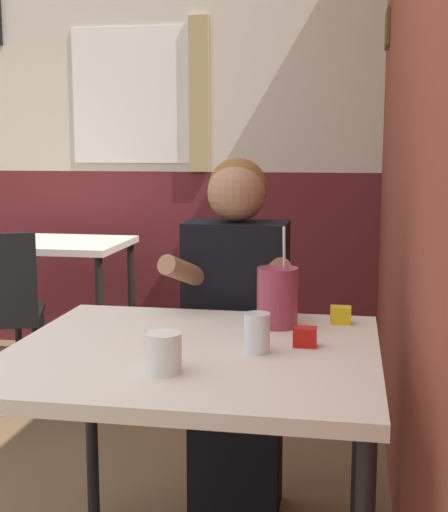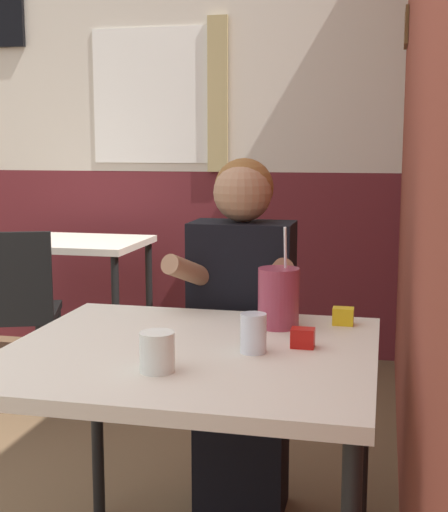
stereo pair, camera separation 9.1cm
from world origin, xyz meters
name	(u,v)px [view 2 (the right image)]	position (x,y,z in m)	size (l,w,h in m)	color
brick_wall_right	(419,119)	(1.41, 1.38, 1.35)	(0.08, 4.76, 2.70)	brown
back_wall	(167,129)	(-0.01, 2.78, 1.36)	(5.76, 0.09, 2.70)	beige
main_table	(190,373)	(0.82, 0.29, 0.67)	(0.94, 0.86, 0.74)	beige
background_table	(72,257)	(-0.39, 2.19, 0.65)	(0.79, 0.61, 0.74)	beige
chair_near_window	(13,304)	(-0.41, 1.57, 0.51)	(0.51, 0.51, 0.87)	black
person_seated	(242,332)	(0.84, 0.88, 0.63)	(0.42, 0.40, 1.22)	black
cocktail_pitcher	(279,298)	(1.01, 0.55, 0.83)	(0.12, 0.12, 0.29)	#99384C
glass_near_pitcher	(253,333)	(0.99, 0.29, 0.79)	(0.07, 0.07, 0.10)	silver
glass_center	(157,352)	(0.80, 0.09, 0.79)	(0.08, 0.08, 0.09)	silver
condiment_ketchup	(303,338)	(1.10, 0.36, 0.77)	(0.06, 0.04, 0.05)	#B7140F
condiment_mustard	(343,316)	(1.19, 0.62, 0.77)	(0.06, 0.04, 0.05)	yellow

